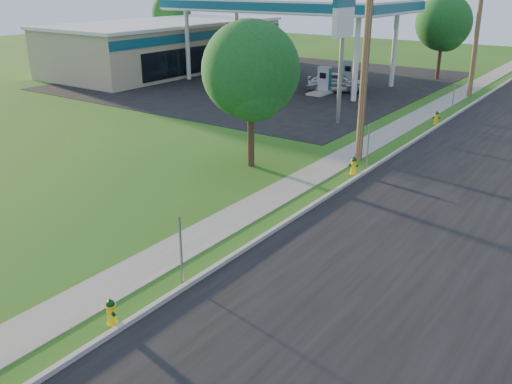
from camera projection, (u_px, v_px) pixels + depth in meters
ground_plane at (42, 363)px, 11.66m from camera, size 140.00×140.00×0.00m
road at (411, 245)px, 16.84m from camera, size 8.00×120.00×0.02m
curb at (301, 213)px, 18.97m from camera, size 0.15×120.00×0.15m
sidewalk at (260, 204)px, 19.93m from camera, size 1.50×120.00×0.03m
forecourt at (266, 80)px, 44.59m from camera, size 26.00×28.00×0.02m
utility_pole_mid at (366, 49)px, 23.10m from camera, size 1.40×0.32×9.80m
utility_pole_far at (478, 26)px, 36.83m from camera, size 1.40×0.32×9.50m
sign_post_near at (181, 251)px, 14.36m from camera, size 0.05×0.04×2.00m
sign_post_mid at (368, 147)px, 23.32m from camera, size 0.05×0.04×2.00m
sign_post_far at (453, 99)px, 32.59m from camera, size 0.05×0.04×2.00m
gas_canopy at (288, 6)px, 41.37m from camera, size 18.18×9.18×6.40m
fuel_pump_nw at (227, 72)px, 44.16m from camera, size 1.20×3.20×1.90m
fuel_pump_ne at (324, 83)px, 39.31m from camera, size 1.20×3.20×1.90m
fuel_pump_sw at (255, 66)px, 47.19m from camera, size 1.20×3.20×1.90m
fuel_pump_se at (349, 76)px, 42.35m from camera, size 1.20×3.20×1.90m
convenience_store at (167, 45)px, 49.73m from camera, size 10.40×22.40×4.25m
price_pylon at (343, 25)px, 29.20m from camera, size 0.34×2.04×6.85m
tree_verge at (252, 74)px, 22.51m from camera, size 4.14×4.14×6.28m
tree_lot at (444, 25)px, 43.47m from camera, size 4.46×4.46×6.76m
tree_back at (172, 14)px, 59.74m from camera, size 4.31×4.31×6.53m
hydrant_near at (111, 312)px, 12.84m from camera, size 0.37×0.33×0.70m
hydrant_mid at (354, 166)px, 22.87m from camera, size 0.40×0.36×0.78m
hydrant_far at (436, 118)px, 30.84m from camera, size 0.40×0.36×0.78m
car_silver at (336, 82)px, 39.80m from camera, size 4.58×3.15×1.45m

